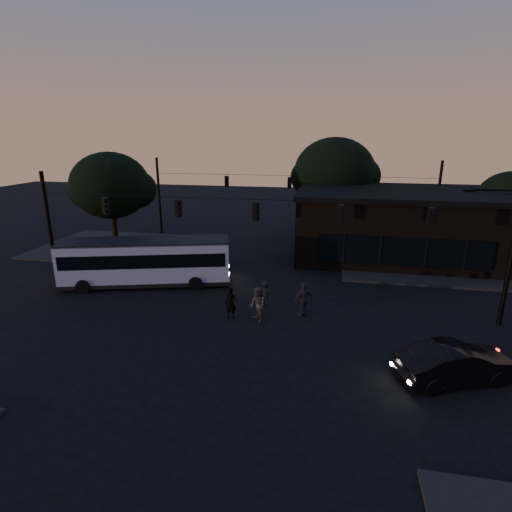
% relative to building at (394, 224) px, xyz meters
% --- Properties ---
extents(ground, '(120.00, 120.00, 0.00)m').
position_rel_building_xyz_m(ground, '(-9.00, -15.97, -2.71)').
color(ground, black).
rests_on(ground, ground).
extents(sidewalk_far_right, '(14.00, 10.00, 0.15)m').
position_rel_building_xyz_m(sidewalk_far_right, '(3.00, -1.97, -2.63)').
color(sidewalk_far_right, black).
rests_on(sidewalk_far_right, ground).
extents(sidewalk_far_left, '(14.00, 10.00, 0.15)m').
position_rel_building_xyz_m(sidewalk_far_left, '(-23.00, -1.97, -2.63)').
color(sidewalk_far_left, black).
rests_on(sidewalk_far_left, ground).
extents(building, '(15.40, 10.41, 5.40)m').
position_rel_building_xyz_m(building, '(0.00, 0.00, 0.00)').
color(building, black).
rests_on(building, ground).
extents(tree_behind, '(7.60, 7.60, 9.43)m').
position_rel_building_xyz_m(tree_behind, '(-5.00, 6.03, 3.48)').
color(tree_behind, black).
rests_on(tree_behind, ground).
extents(tree_right, '(5.20, 5.20, 6.86)m').
position_rel_building_xyz_m(tree_right, '(9.00, 2.03, 1.93)').
color(tree_right, black).
rests_on(tree_right, ground).
extents(tree_left, '(6.40, 6.40, 8.30)m').
position_rel_building_xyz_m(tree_left, '(-23.00, -2.97, 2.86)').
color(tree_left, black).
rests_on(tree_left, ground).
extents(signal_rig_near, '(26.24, 0.30, 7.50)m').
position_rel_building_xyz_m(signal_rig_near, '(-9.00, -11.97, 1.74)').
color(signal_rig_near, black).
rests_on(signal_rig_near, ground).
extents(signal_rig_far, '(26.24, 0.30, 7.50)m').
position_rel_building_xyz_m(signal_rig_far, '(-9.00, 4.03, 1.50)').
color(signal_rig_far, black).
rests_on(signal_rig_far, ground).
extents(bus, '(11.13, 5.39, 3.06)m').
position_rel_building_xyz_m(bus, '(-16.72, -10.06, -0.99)').
color(bus, '#969EC0').
rests_on(bus, ground).
extents(car, '(5.06, 3.35, 1.58)m').
position_rel_building_xyz_m(car, '(0.31, -17.80, -1.92)').
color(car, black).
rests_on(car, ground).
extents(pedestrian_a, '(0.69, 0.51, 1.75)m').
position_rel_building_xyz_m(pedestrian_a, '(-10.00, -13.95, -1.83)').
color(pedestrian_a, black).
rests_on(pedestrian_a, ground).
extents(pedestrian_b, '(1.11, 1.16, 1.88)m').
position_rel_building_xyz_m(pedestrian_b, '(-8.52, -14.00, -1.77)').
color(pedestrian_b, '#3F3B39').
rests_on(pedestrian_b, ground).
extents(pedestrian_c, '(1.19, 1.03, 1.92)m').
position_rel_building_xyz_m(pedestrian_c, '(-6.18, -12.90, -1.75)').
color(pedestrian_c, '#26242C').
rests_on(pedestrian_c, ground).
extents(pedestrian_d, '(1.12, 0.87, 1.52)m').
position_rel_building_xyz_m(pedestrian_d, '(-8.44, -11.83, -1.95)').
color(pedestrian_d, black).
rests_on(pedestrian_d, ground).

